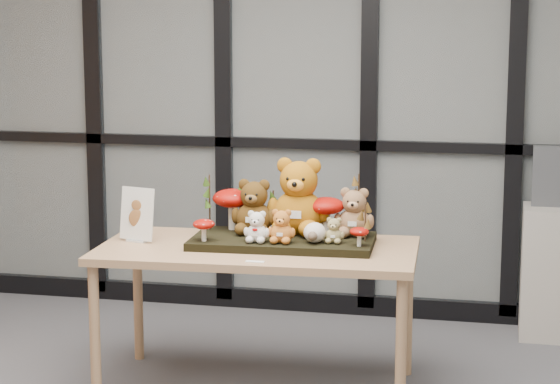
% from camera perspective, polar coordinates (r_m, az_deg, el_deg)
% --- Properties ---
extents(room_shell, '(5.00, 5.00, 5.00)m').
position_cam_1_polar(room_shell, '(3.74, -6.88, 7.90)').
color(room_shell, beige).
rests_on(room_shell, floor).
extents(glass_partition, '(4.90, 0.06, 2.78)m').
position_cam_1_polar(glass_partition, '(6.14, 0.87, 6.15)').
color(glass_partition, '#2D383F').
rests_on(glass_partition, floor).
extents(display_table, '(1.56, 0.84, 0.71)m').
position_cam_1_polar(display_table, '(4.89, -1.27, -3.86)').
color(display_table, tan).
rests_on(display_table, floor).
extents(diorama_tray, '(0.90, 0.48, 0.04)m').
position_cam_1_polar(diorama_tray, '(4.91, 0.16, -2.79)').
color(diorama_tray, black).
rests_on(diorama_tray, display_table).
extents(bear_pooh_yellow, '(0.33, 0.30, 0.41)m').
position_cam_1_polar(bear_pooh_yellow, '(4.96, 1.07, -0.00)').
color(bear_pooh_yellow, '#A5620F').
rests_on(bear_pooh_yellow, diorama_tray).
extents(bear_brown_medium, '(0.24, 0.22, 0.30)m').
position_cam_1_polar(bear_brown_medium, '(4.98, -1.46, -0.65)').
color(bear_brown_medium, '#492E0E').
rests_on(bear_brown_medium, diorama_tray).
extents(bear_tan_back, '(0.21, 0.19, 0.26)m').
position_cam_1_polar(bear_tan_back, '(4.93, 4.21, -0.98)').
color(bear_tan_back, '#8E6542').
rests_on(bear_tan_back, diorama_tray).
extents(bear_small_yellow, '(0.14, 0.13, 0.18)m').
position_cam_1_polar(bear_small_yellow, '(4.77, 0.10, -1.83)').
color(bear_small_yellow, '#C56C26').
rests_on(bear_small_yellow, diorama_tray).
extents(bear_white_bow, '(0.13, 0.12, 0.17)m').
position_cam_1_polar(bear_white_bow, '(4.79, -1.31, -1.86)').
color(bear_white_bow, white).
rests_on(bear_white_bow, diorama_tray).
extents(bear_beige_small, '(0.11, 0.10, 0.13)m').
position_cam_1_polar(bear_beige_small, '(4.78, 3.06, -2.08)').
color(bear_beige_small, '#978853').
rests_on(bear_beige_small, diorama_tray).
extents(plush_cream_hedgehog, '(0.08, 0.08, 0.11)m').
position_cam_1_polar(plush_cream_hedgehog, '(4.78, 1.97, -2.24)').
color(plush_cream_hedgehog, silver).
rests_on(plush_cream_hedgehog, diorama_tray).
extents(mushroom_back_left, '(0.20, 0.20, 0.23)m').
position_cam_1_polar(mushroom_back_left, '(5.08, -2.67, -0.85)').
color(mushroom_back_left, '#900A04').
rests_on(mushroom_back_left, diorama_tray).
extents(mushroom_back_right, '(0.18, 0.18, 0.20)m').
position_cam_1_polar(mushroom_back_right, '(4.96, 2.60, -1.25)').
color(mushroom_back_right, '#900A04').
rests_on(mushroom_back_right, diorama_tray).
extents(mushroom_front_left, '(0.10, 0.10, 0.12)m').
position_cam_1_polar(mushroom_front_left, '(4.83, -4.31, -2.09)').
color(mushroom_front_left, '#900A04').
rests_on(mushroom_front_left, diorama_tray).
extents(mushroom_front_right, '(0.09, 0.09, 0.10)m').
position_cam_1_polar(mushroom_front_right, '(4.72, 4.48, -2.48)').
color(mushroom_front_right, '#900A04').
rests_on(mushroom_front_right, diorama_tray).
extents(sprig_green_far_left, '(0.05, 0.05, 0.28)m').
position_cam_1_polar(sprig_green_far_left, '(5.06, -3.98, -0.59)').
color(sprig_green_far_left, '#1F3D0D').
rests_on(sprig_green_far_left, diorama_tray).
extents(sprig_green_mid_left, '(0.05, 0.05, 0.24)m').
position_cam_1_polar(sprig_green_mid_left, '(5.08, -2.01, -0.79)').
color(sprig_green_mid_left, '#1F3D0D').
rests_on(sprig_green_mid_left, diorama_tray).
extents(sprig_dry_far_right, '(0.05, 0.05, 0.31)m').
position_cam_1_polar(sprig_dry_far_right, '(4.92, 4.44, -0.74)').
color(sprig_dry_far_right, brown).
rests_on(sprig_dry_far_right, diorama_tray).
extents(sprig_dry_mid_right, '(0.05, 0.05, 0.18)m').
position_cam_1_polar(sprig_dry_mid_right, '(4.82, 4.82, -1.72)').
color(sprig_dry_mid_right, brown).
rests_on(sprig_dry_mid_right, diorama_tray).
extents(sprig_green_centre, '(0.05, 0.05, 0.20)m').
position_cam_1_polar(sprig_green_centre, '(5.06, -0.38, -1.03)').
color(sprig_green_centre, '#1F3D0D').
rests_on(sprig_green_centre, diorama_tray).
extents(sign_holder, '(0.19, 0.09, 0.27)m').
position_cam_1_polar(sign_holder, '(5.02, -8.05, -1.41)').
color(sign_holder, silver).
rests_on(sign_holder, display_table).
extents(label_card, '(0.09, 0.03, 0.00)m').
position_cam_1_polar(label_card, '(4.58, -1.42, -3.94)').
color(label_card, white).
rests_on(label_card, display_table).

